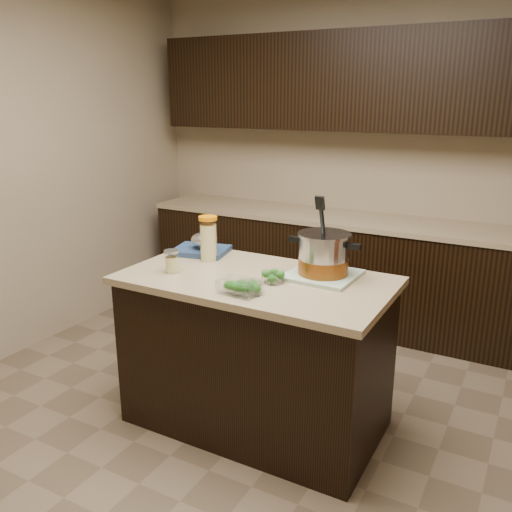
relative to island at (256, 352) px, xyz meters
The scene contains 12 objects.
ground_plane 0.45m from the island, ahead, with size 4.00×4.00×0.00m, color brown.
room_shell 1.26m from the island, ahead, with size 4.04×4.04×2.72m.
back_cabinets 1.81m from the island, 90.00° to the left, with size 3.60×0.63×2.33m.
island is the anchor object (origin of this frame).
dish_towel 0.58m from the island, 29.92° to the left, with size 0.36×0.36×0.02m, color #63946C.
stock_pot 0.67m from the island, 29.90° to the left, with size 0.40×0.30×0.41m.
lemonade_pitcher 0.71m from the island, 160.42° to the left, with size 0.13×0.13×0.26m.
mason_jar 0.70m from the island, 162.03° to the right, with size 0.10×0.10×0.13m.
broccoli_tub_left 0.49m from the island, 13.59° to the right, with size 0.13×0.13×0.06m.
broccoli_tub_right 0.54m from the island, 69.28° to the right, with size 0.16×0.16×0.06m.
broccoli_tub_rect 0.55m from the island, 79.25° to the right, with size 0.21×0.16×0.07m.
blue_tray 0.75m from the island, 154.68° to the left, with size 0.37×0.32×0.12m.
Camera 1 is at (1.34, -2.44, 1.85)m, focal length 38.00 mm.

